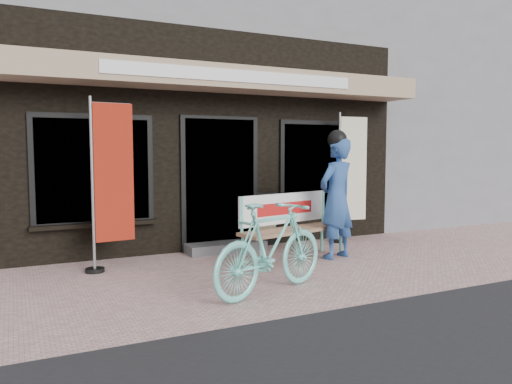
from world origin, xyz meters
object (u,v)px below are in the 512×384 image
person (337,196)px  bicycle (271,248)px  nobori_cream (351,176)px  menu_stand (265,218)px  bench (290,221)px  nobori_red (110,182)px

person → bicycle: (-1.77, -1.23, -0.43)m
bicycle → nobori_cream: nobori_cream is taller
person → bicycle: size_ratio=1.10×
bicycle → menu_stand: bicycle is taller
bench → menu_stand: bench is taller
nobori_red → menu_stand: nobori_red is taller
nobori_red → nobori_cream: bearing=-1.3°
bench → bicycle: 1.84m
nobori_red → nobori_cream: size_ratio=1.02×
bicycle → nobori_red: bearing=16.9°
person → bicycle: bearing=-161.9°
bicycle → person: bearing=-74.9°
nobori_red → menu_stand: size_ratio=2.57×
nobori_red → menu_stand: (2.69, 0.66, -0.75)m
bench → bicycle: (-1.10, -1.48, -0.05)m
person → nobori_cream: nobori_cream is taller
person → nobori_red: nobori_red is taller
bench → person: 0.81m
person → nobori_red: bearing=150.7°
person → nobori_red: 3.30m
bench → bicycle: bicycle is taller
person → bicycle: person is taller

